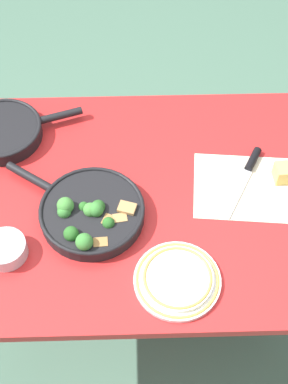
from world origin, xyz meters
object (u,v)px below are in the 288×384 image
at_px(skillet_eggs, 3,131).
at_px(prep_bowl_steel, 5,249).
at_px(dinner_plate_stack, 177,279).
at_px(grater_knife, 247,172).
at_px(skillet_broccoli, 91,212).

height_order(skillet_eggs, prep_bowl_steel, skillet_eggs).
relative_size(skillet_eggs, dinner_plate_stack, 1.64).
xyz_separation_m(grater_knife, dinner_plate_stack, (0.23, 0.34, 0.00)).
xyz_separation_m(skillet_eggs, dinner_plate_stack, (-0.51, 0.51, -0.01)).
relative_size(skillet_eggs, grater_knife, 1.48).
bearing_deg(grater_knife, skillet_broccoli, -44.15).
relative_size(skillet_broccoli, grater_knife, 1.61).
bearing_deg(dinner_plate_stack, prep_bowl_steel, -11.90).
bearing_deg(prep_bowl_steel, skillet_broccoli, -153.97).
height_order(skillet_eggs, grater_knife, skillet_eggs).
distance_m(skillet_broccoli, grater_knife, 0.48).
height_order(skillet_broccoli, grater_knife, skillet_broccoli).
bearing_deg(grater_knife, skillet_eggs, -74.55).
bearing_deg(dinner_plate_stack, skillet_broccoli, -41.73).
height_order(grater_knife, prep_bowl_steel, prep_bowl_steel).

